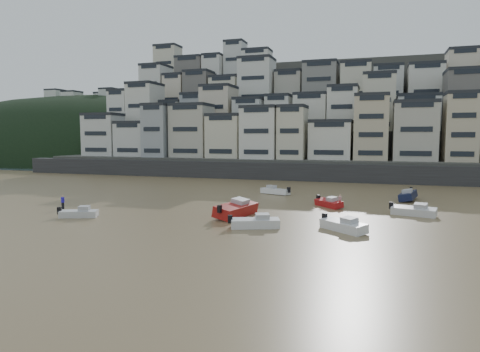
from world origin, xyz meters
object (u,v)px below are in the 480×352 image
(boat_i, at_px, (408,194))
(boat_c, at_px, (236,208))
(boat_h, at_px, (275,190))
(boat_d, at_px, (414,210))
(boat_j, at_px, (79,212))
(boat_b, at_px, (343,224))
(boat_a, at_px, (255,221))
(person_blue, at_px, (63,202))
(person_pink, at_px, (340,201))
(boat_e, at_px, (329,202))

(boat_i, relative_size, boat_c, 0.83)
(boat_h, bearing_deg, boat_c, 109.54)
(boat_d, distance_m, boat_j, 37.61)
(boat_b, relative_size, boat_c, 0.73)
(boat_a, relative_size, boat_c, 0.72)
(boat_d, bearing_deg, person_blue, -153.84)
(boat_h, xyz_separation_m, person_pink, (10.65, -9.95, 0.18))
(boat_j, distance_m, person_blue, 6.68)
(boat_b, xyz_separation_m, boat_h, (-12.08, 23.18, -0.03))
(boat_e, height_order, boat_h, boat_h)
(boat_a, relative_size, boat_e, 1.11)
(person_blue, bearing_deg, boat_j, -35.35)
(boat_e, xyz_separation_m, boat_j, (-25.62, -15.64, -0.03))
(boat_d, height_order, boat_j, boat_d)
(boat_e, distance_m, boat_d, 10.34)
(boat_i, bearing_deg, boat_h, -79.09)
(boat_d, distance_m, boat_i, 12.39)
(boat_j, xyz_separation_m, person_blue, (-5.45, 3.86, 0.26))
(boat_d, distance_m, person_blue, 41.82)
(boat_e, relative_size, boat_h, 0.92)
(boat_b, bearing_deg, boat_a, -132.35)
(boat_b, relative_size, person_blue, 3.06)
(boat_e, height_order, boat_b, boat_b)
(boat_j, bearing_deg, boat_c, -0.45)
(boat_a, bearing_deg, person_blue, 151.27)
(boat_c, bearing_deg, boat_h, 11.93)
(person_blue, xyz_separation_m, person_pink, (32.51, 11.34, 0.00))
(boat_e, bearing_deg, boat_b, -31.41)
(boat_i, bearing_deg, boat_a, -20.94)
(boat_c, bearing_deg, boat_e, -31.60)
(boat_i, relative_size, person_pink, 3.45)
(boat_h, xyz_separation_m, boat_c, (0.03, -19.20, 0.30))
(boat_d, bearing_deg, boat_c, -146.76)
(boat_a, height_order, boat_d, boat_d)
(boat_e, distance_m, person_pink, 1.53)
(boat_j, relative_size, person_pink, 2.56)
(boat_d, xyz_separation_m, boat_b, (-6.97, -10.53, 0.01))
(person_blue, bearing_deg, boat_i, 27.14)
(boat_h, height_order, person_pink, person_pink)
(boat_h, relative_size, person_blue, 2.93)
(boat_d, relative_size, boat_b, 0.98)
(boat_b, height_order, boat_j, boat_b)
(boat_h, bearing_deg, person_blue, 63.70)
(boat_a, bearing_deg, boat_b, -13.52)
(boat_i, distance_m, boat_b, 24.00)
(boat_h, xyz_separation_m, person_blue, (-21.87, -21.29, 0.18))
(boat_h, xyz_separation_m, boat_j, (-16.42, -25.16, -0.09))
(boat_b, distance_m, boat_h, 26.14)
(boat_i, height_order, boat_h, boat_i)
(boat_b, bearing_deg, boat_h, 156.89)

